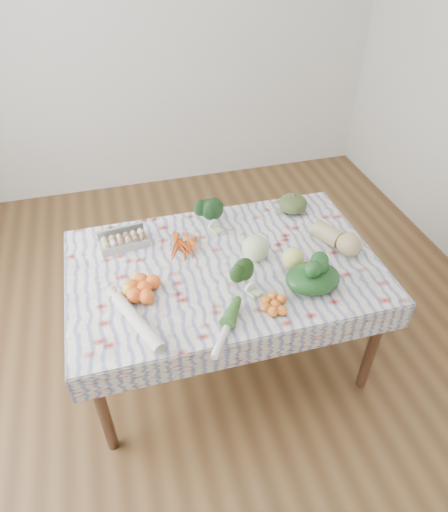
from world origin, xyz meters
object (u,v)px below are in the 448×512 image
at_px(egg_carton, 124,242).
at_px(kabocha_squash, 293,204).
at_px(butternut_squash, 338,237).
at_px(cabbage, 256,248).
at_px(dining_table, 224,276).
at_px(grapefruit, 293,258).

distance_m(egg_carton, kabocha_squash, 1.05).
xyz_separation_m(egg_carton, butternut_squash, (1.15, -0.31, 0.03)).
bearing_deg(kabocha_squash, cabbage, -134.60).
xyz_separation_m(dining_table, grapefruit, (0.35, -0.11, 0.14)).
bearing_deg(cabbage, egg_carton, 156.88).
relative_size(dining_table, egg_carton, 6.05).
height_order(cabbage, grapefruit, cabbage).
bearing_deg(butternut_squash, dining_table, 152.22).
xyz_separation_m(egg_carton, kabocha_squash, (1.04, 0.08, 0.02)).
bearing_deg(egg_carton, dining_table, -36.78).
distance_m(dining_table, cabbage, 0.24).
height_order(cabbage, butternut_squash, cabbage).
relative_size(kabocha_squash, cabbage, 1.19).
bearing_deg(dining_table, egg_carton, 149.93).
relative_size(dining_table, grapefruit, 13.79).
distance_m(kabocha_squash, grapefruit, 0.52).
height_order(egg_carton, grapefruit, grapefruit).
relative_size(butternut_squash, grapefruit, 2.51).
relative_size(egg_carton, grapefruit, 2.28).
bearing_deg(grapefruit, dining_table, 162.45).
bearing_deg(dining_table, kabocha_squash, 34.52).
height_order(dining_table, butternut_squash, butternut_squash).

